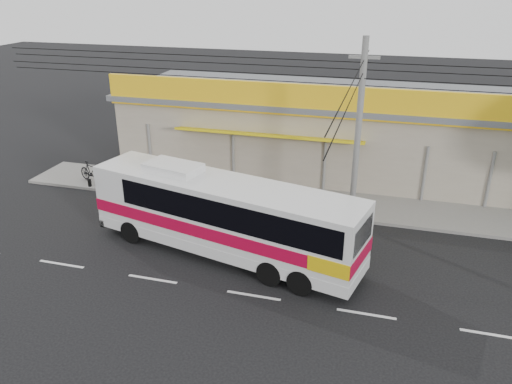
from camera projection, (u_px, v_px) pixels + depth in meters
The scene contains 8 objects.
ground at pixel (270, 261), 20.20m from camera, with size 120.00×120.00×0.00m, color black.
sidewalk at pixel (299, 200), 25.48m from camera, with size 30.00×3.20×0.15m, color slate.
lane_markings at pixel (254, 296), 17.99m from camera, with size 50.00×0.12×0.01m, color silver, non-canonical shape.
storefront_building at pixel (318, 129), 29.49m from camera, with size 22.60×9.20×5.70m.
coach_bus at pixel (227, 213), 19.88m from camera, with size 11.79×5.07×3.55m.
motorbike_red at pixel (113, 175), 27.26m from camera, with size 0.60×1.72×0.90m, color maroon.
motorbike_dark at pixel (91, 172), 27.30m from camera, with size 0.55×1.94×1.17m, color black.
utility_pole at pixel (363, 73), 20.47m from camera, with size 34.00×14.00×8.42m.
Camera 1 is at (4.11, -16.94, 10.60)m, focal length 35.00 mm.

